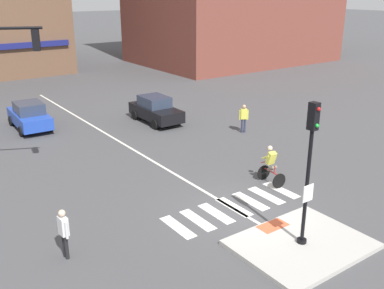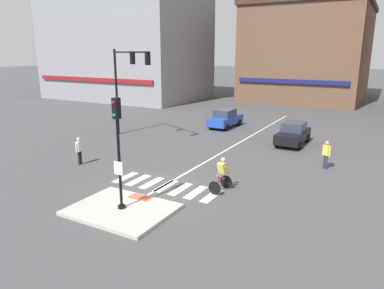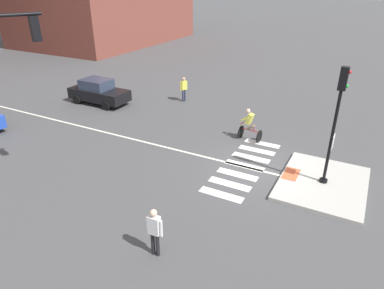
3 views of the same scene
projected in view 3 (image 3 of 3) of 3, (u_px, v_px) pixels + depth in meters
ground_plane at (257, 169)px, 15.14m from camera, size 300.00×300.00×0.00m
traffic_island at (323, 183)px, 13.93m from camera, size 4.24×3.31×0.15m
tactile_pad_front at (291, 174)px, 14.44m from camera, size 1.10×0.60×0.01m
signal_pole at (336, 117)px, 12.65m from camera, size 0.44×0.38×4.70m
crosswalk_stripe_a at (221, 195)px, 13.32m from camera, size 0.44×1.80×0.01m
crosswalk_stripe_b at (230, 184)px, 14.01m from camera, size 0.44×1.80×0.01m
crosswalk_stripe_c at (237, 174)px, 14.70m from camera, size 0.44×1.80×0.01m
crosswalk_stripe_d at (244, 166)px, 15.39m from camera, size 0.44×1.80×0.01m
crosswalk_stripe_e at (251, 158)px, 16.08m from camera, size 0.44×1.80×0.01m
crosswalk_stripe_f at (257, 150)px, 16.77m from camera, size 0.44×1.80×0.01m
crosswalk_stripe_g at (262, 143)px, 17.46m from camera, size 0.44×1.80×0.01m
lane_centre_line at (87, 128)px, 19.31m from camera, size 0.14×28.00×0.01m
car_black_eastbound_far at (99, 92)px, 22.75m from camera, size 1.87×4.12×1.64m
cyclist at (250, 124)px, 17.51m from camera, size 0.78×1.16×1.68m
pedestrian_at_curb_left at (154, 229)px, 10.01m from camera, size 0.24×0.55×1.67m
pedestrian_waiting_far_side at (184, 87)px, 23.07m from camera, size 0.49×0.37×1.67m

